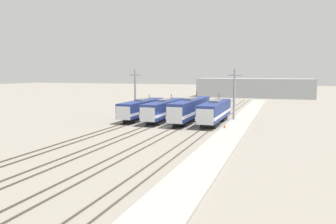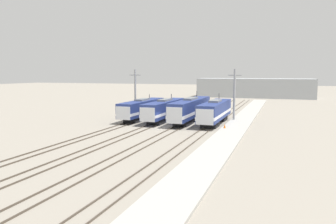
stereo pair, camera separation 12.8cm
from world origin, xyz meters
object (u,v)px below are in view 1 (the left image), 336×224
(locomotive_center_right, at_px, (190,109))
(catenary_tower_right, at_px, (234,94))
(locomotive_far_right, at_px, (214,112))
(traffic_cone, at_px, (225,126))
(locomotive_far_left, at_px, (141,109))
(locomotive_center_left, at_px, (164,110))
(catenary_tower_left, at_px, (135,92))

(locomotive_center_right, distance_m, catenary_tower_right, 8.74)
(locomotive_center_right, xyz_separation_m, catenary_tower_right, (7.45, 3.69, 2.71))
(locomotive_far_right, bearing_deg, traffic_cone, -62.98)
(locomotive_far_left, height_order, catenary_tower_right, catenary_tower_right)
(locomotive_center_left, distance_m, locomotive_far_right, 9.54)
(locomotive_center_left, height_order, locomotive_far_right, locomotive_far_right)
(locomotive_center_left, xyz_separation_m, locomotive_center_right, (4.77, 0.70, 0.15))
(locomotive_center_left, xyz_separation_m, locomotive_far_right, (9.53, -0.45, 0.05))
(traffic_cone, bearing_deg, locomotive_center_left, 154.62)
(locomotive_far_right, xyz_separation_m, traffic_cone, (2.74, -5.38, -1.55))
(locomotive_far_left, xyz_separation_m, catenary_tower_right, (16.99, 4.14, 2.89))
(locomotive_far_right, height_order, traffic_cone, locomotive_far_right)
(locomotive_center_right, relative_size, traffic_cone, 29.41)
(catenary_tower_right, xyz_separation_m, traffic_cone, (0.06, -10.21, -4.35))
(catenary_tower_right, bearing_deg, traffic_cone, -89.68)
(locomotive_center_left, xyz_separation_m, catenary_tower_right, (12.22, 4.39, 2.85))
(locomotive_far_left, xyz_separation_m, locomotive_center_left, (4.77, -0.25, 0.04))
(locomotive_center_left, height_order, locomotive_center_right, locomotive_center_right)
(locomotive_center_right, bearing_deg, locomotive_center_left, -171.68)
(catenary_tower_left, bearing_deg, locomotive_center_left, -29.00)
(locomotive_far_left, xyz_separation_m, locomotive_far_right, (14.30, -0.69, 0.09))
(locomotive_far_right, xyz_separation_m, catenary_tower_left, (-17.45, 4.84, 2.80))
(locomotive_center_right, relative_size, catenary_tower_left, 2.03)
(locomotive_far_left, height_order, locomotive_center_right, locomotive_center_right)
(locomotive_far_right, relative_size, catenary_tower_right, 1.68)
(catenary_tower_left, xyz_separation_m, traffic_cone, (20.19, -10.21, -4.35))
(locomotive_center_left, height_order, catenary_tower_left, catenary_tower_left)
(locomotive_center_right, distance_m, traffic_cone, 10.08)
(traffic_cone, bearing_deg, locomotive_far_right, 117.02)
(catenary_tower_left, height_order, traffic_cone, catenary_tower_left)
(locomotive_center_right, distance_m, locomotive_far_right, 4.90)
(traffic_cone, bearing_deg, locomotive_center_right, 139.02)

